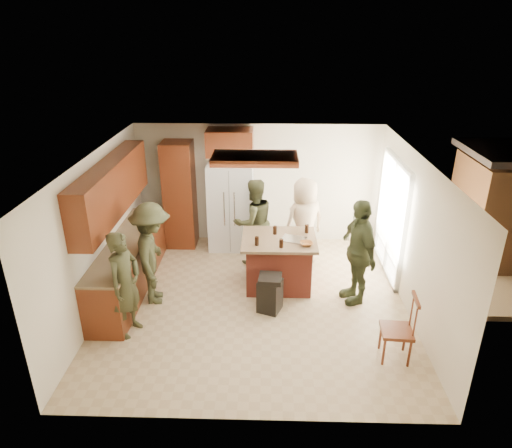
{
  "coord_description": "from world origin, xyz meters",
  "views": [
    {
      "loc": [
        0.21,
        -6.51,
        4.31
      ],
      "look_at": [
        0.0,
        0.66,
        1.15
      ],
      "focal_mm": 32.0,
      "sensor_mm": 36.0,
      "label": 1
    }
  ],
  "objects_px": {
    "kitchen_island": "(279,262)",
    "trash_bin": "(270,293)",
    "refrigerator": "(231,206)",
    "spindle_chair": "(398,331)",
    "person_counter": "(153,254)",
    "person_front_left": "(125,284)",
    "person_behind_right": "(304,222)",
    "person_side_right": "(358,252)",
    "person_behind_left": "(254,222)"
  },
  "relations": [
    {
      "from": "person_side_right",
      "to": "kitchen_island",
      "type": "height_order",
      "value": "person_side_right"
    },
    {
      "from": "person_behind_left",
      "to": "spindle_chair",
      "type": "distance_m",
      "value": 3.49
    },
    {
      "from": "kitchen_island",
      "to": "person_side_right",
      "type": "bearing_deg",
      "value": -17.68
    },
    {
      "from": "person_front_left",
      "to": "person_behind_right",
      "type": "xyz_separation_m",
      "value": [
        2.76,
        2.28,
        0.03
      ]
    },
    {
      "from": "person_behind_right",
      "to": "trash_bin",
      "type": "relative_size",
      "value": 2.74
    },
    {
      "from": "refrigerator",
      "to": "person_behind_right",
      "type": "bearing_deg",
      "value": -25.4
    },
    {
      "from": "person_behind_right",
      "to": "trash_bin",
      "type": "xyz_separation_m",
      "value": [
        -0.64,
        -1.65,
        -0.54
      ]
    },
    {
      "from": "refrigerator",
      "to": "spindle_chair",
      "type": "distance_m",
      "value": 4.32
    },
    {
      "from": "kitchen_island",
      "to": "spindle_chair",
      "type": "xyz_separation_m",
      "value": [
        1.61,
        -1.89,
        -0.02
      ]
    },
    {
      "from": "person_front_left",
      "to": "spindle_chair",
      "type": "relative_size",
      "value": 1.67
    },
    {
      "from": "person_front_left",
      "to": "person_behind_right",
      "type": "relative_size",
      "value": 0.96
    },
    {
      "from": "person_front_left",
      "to": "trash_bin",
      "type": "distance_m",
      "value": 2.27
    },
    {
      "from": "person_side_right",
      "to": "spindle_chair",
      "type": "bearing_deg",
      "value": -2.45
    },
    {
      "from": "person_counter",
      "to": "refrigerator",
      "type": "height_order",
      "value": "refrigerator"
    },
    {
      "from": "person_behind_left",
      "to": "person_front_left",
      "type": "bearing_deg",
      "value": 23.86
    },
    {
      "from": "person_behind_left",
      "to": "person_side_right",
      "type": "height_order",
      "value": "person_side_right"
    },
    {
      "from": "person_behind_right",
      "to": "person_counter",
      "type": "distance_m",
      "value": 2.92
    },
    {
      "from": "person_front_left",
      "to": "person_behind_left",
      "type": "height_order",
      "value": "person_behind_left"
    },
    {
      "from": "person_front_left",
      "to": "person_behind_right",
      "type": "bearing_deg",
      "value": -30.77
    },
    {
      "from": "person_front_left",
      "to": "spindle_chair",
      "type": "xyz_separation_m",
      "value": [
        3.88,
        -0.48,
        -0.37
      ]
    },
    {
      "from": "person_front_left",
      "to": "person_counter",
      "type": "relative_size",
      "value": 0.95
    },
    {
      "from": "kitchen_island",
      "to": "spindle_chair",
      "type": "relative_size",
      "value": 1.29
    },
    {
      "from": "person_behind_left",
      "to": "person_side_right",
      "type": "bearing_deg",
      "value": 115.56
    },
    {
      "from": "person_behind_right",
      "to": "person_counter",
      "type": "relative_size",
      "value": 0.99
    },
    {
      "from": "person_behind_left",
      "to": "trash_bin",
      "type": "bearing_deg",
      "value": 72.79
    },
    {
      "from": "person_side_right",
      "to": "trash_bin",
      "type": "bearing_deg",
      "value": -90.4
    },
    {
      "from": "person_side_right",
      "to": "spindle_chair",
      "type": "distance_m",
      "value": 1.59
    },
    {
      "from": "person_counter",
      "to": "refrigerator",
      "type": "bearing_deg",
      "value": -37.21
    },
    {
      "from": "person_side_right",
      "to": "spindle_chair",
      "type": "relative_size",
      "value": 1.82
    },
    {
      "from": "person_behind_left",
      "to": "kitchen_island",
      "type": "height_order",
      "value": "person_behind_left"
    },
    {
      "from": "person_front_left",
      "to": "person_side_right",
      "type": "distance_m",
      "value": 3.68
    },
    {
      "from": "person_side_right",
      "to": "person_counter",
      "type": "bearing_deg",
      "value": -102.93
    },
    {
      "from": "person_behind_right",
      "to": "spindle_chair",
      "type": "distance_m",
      "value": 3.01
    },
    {
      "from": "spindle_chair",
      "to": "person_counter",
      "type": "bearing_deg",
      "value": 159.65
    },
    {
      "from": "refrigerator",
      "to": "spindle_chair",
      "type": "height_order",
      "value": "refrigerator"
    },
    {
      "from": "kitchen_island",
      "to": "trash_bin",
      "type": "distance_m",
      "value": 0.81
    },
    {
      "from": "person_front_left",
      "to": "trash_bin",
      "type": "height_order",
      "value": "person_front_left"
    },
    {
      "from": "person_behind_left",
      "to": "trash_bin",
      "type": "height_order",
      "value": "person_behind_left"
    },
    {
      "from": "refrigerator",
      "to": "person_side_right",
      "type": "bearing_deg",
      "value": -41.39
    },
    {
      "from": "refrigerator",
      "to": "person_behind_left",
      "type": "bearing_deg",
      "value": -54.15
    },
    {
      "from": "person_front_left",
      "to": "person_side_right",
      "type": "xyz_separation_m",
      "value": [
        3.55,
        1.0,
        0.07
      ]
    },
    {
      "from": "person_behind_right",
      "to": "trash_bin",
      "type": "height_order",
      "value": "person_behind_right"
    },
    {
      "from": "person_behind_left",
      "to": "kitchen_island",
      "type": "distance_m",
      "value": 1.06
    },
    {
      "from": "person_side_right",
      "to": "kitchen_island",
      "type": "distance_m",
      "value": 1.41
    },
    {
      "from": "person_counter",
      "to": "refrigerator",
      "type": "distance_m",
      "value": 2.37
    },
    {
      "from": "person_behind_right",
      "to": "kitchen_island",
      "type": "bearing_deg",
      "value": 33.54
    },
    {
      "from": "person_front_left",
      "to": "kitchen_island",
      "type": "bearing_deg",
      "value": -38.5
    },
    {
      "from": "trash_bin",
      "to": "spindle_chair",
      "type": "height_order",
      "value": "spindle_chair"
    },
    {
      "from": "person_behind_right",
      "to": "person_counter",
      "type": "bearing_deg",
      "value": 1.69
    },
    {
      "from": "refrigerator",
      "to": "trash_bin",
      "type": "xyz_separation_m",
      "value": [
        0.8,
        -2.34,
        -0.58
      ]
    }
  ]
}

